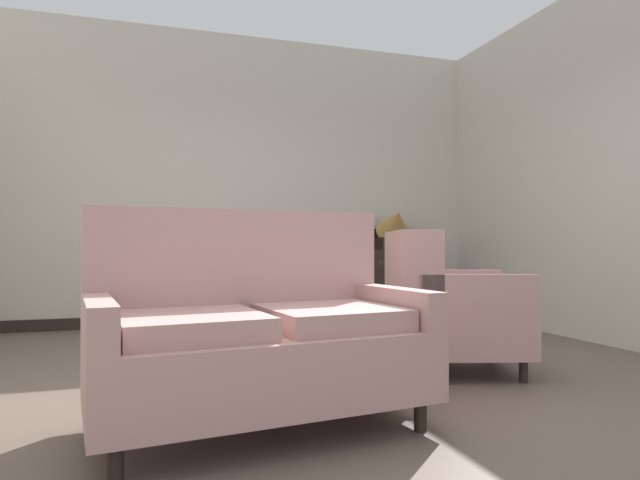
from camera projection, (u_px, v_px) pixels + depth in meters
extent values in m
plane|color=brown|center=(314.00, 387.00, 3.32)|extent=(8.27, 8.27, 0.00)
cube|color=beige|center=(237.00, 179.00, 6.15)|extent=(5.84, 0.08, 3.22)
cube|color=beige|center=(580.00, 164.00, 5.05)|extent=(0.08, 4.13, 3.22)
cube|color=black|center=(238.00, 318.00, 6.08)|extent=(5.68, 0.03, 0.12)
cylinder|color=black|center=(284.00, 308.00, 3.58)|extent=(0.82, 0.82, 0.04)
cylinder|color=black|center=(284.00, 340.00, 3.58)|extent=(0.10, 0.10, 0.39)
cube|color=black|center=(314.00, 368.00, 3.67)|extent=(0.29, 0.10, 0.07)
cube|color=black|center=(262.00, 366.00, 3.73)|extent=(0.19, 0.27, 0.07)
cube|color=black|center=(271.00, 379.00, 3.37)|extent=(0.21, 0.26, 0.07)
cylinder|color=brown|center=(275.00, 303.00, 3.58)|extent=(0.11, 0.11, 0.02)
ellipsoid|color=brown|center=(275.00, 283.00, 3.58)|extent=(0.19, 0.19, 0.25)
cylinder|color=brown|center=(275.00, 257.00, 3.58)|extent=(0.08, 0.08, 0.08)
torus|color=brown|center=(275.00, 251.00, 3.58)|extent=(0.13, 0.13, 0.02)
cube|color=tan|center=(261.00, 365.00, 2.54)|extent=(1.61, 0.99, 0.32)
cube|color=tan|center=(241.00, 266.00, 2.85)|extent=(1.53, 0.33, 0.58)
cube|color=tan|center=(191.00, 325.00, 2.37)|extent=(0.68, 0.68, 0.10)
cube|color=tan|center=(330.00, 317.00, 2.65)|extent=(0.68, 0.68, 0.10)
cube|color=tan|center=(98.00, 321.00, 2.20)|extent=(0.20, 0.71, 0.18)
cube|color=tan|center=(396.00, 305.00, 2.80)|extent=(0.20, 0.71, 0.18)
cylinder|color=black|center=(115.00, 464.00, 1.97)|extent=(0.06, 0.06, 0.14)
cylinder|color=black|center=(420.00, 416.00, 2.52)|extent=(0.06, 0.06, 0.14)
cylinder|color=black|center=(104.00, 414.00, 2.55)|extent=(0.06, 0.06, 0.14)
cylinder|color=black|center=(354.00, 384.00, 3.11)|extent=(0.06, 0.06, 0.14)
cube|color=tan|center=(248.00, 313.00, 4.67)|extent=(0.77, 0.79, 0.30)
cube|color=tan|center=(256.00, 263.00, 4.36)|extent=(0.77, 0.14, 0.56)
cube|color=tan|center=(294.00, 254.00, 4.55)|extent=(0.10, 0.20, 0.43)
cube|color=tan|center=(212.00, 255.00, 4.35)|extent=(0.10, 0.20, 0.43)
cube|color=tan|center=(285.00, 283.00, 4.82)|extent=(0.10, 0.69, 0.19)
cube|color=tan|center=(208.00, 284.00, 4.61)|extent=(0.10, 0.69, 0.19)
cylinder|color=black|center=(275.00, 331.00, 5.05)|extent=(0.06, 0.06, 0.14)
cylinder|color=black|center=(208.00, 334.00, 4.87)|extent=(0.06, 0.06, 0.14)
cylinder|color=black|center=(293.00, 342.00, 4.46)|extent=(0.06, 0.06, 0.14)
cylinder|color=black|center=(217.00, 346.00, 4.27)|extent=(0.06, 0.06, 0.14)
cube|color=tan|center=(455.00, 329.00, 3.72)|extent=(1.03, 0.97, 0.30)
cube|color=tan|center=(403.00, 269.00, 3.72)|extent=(0.35, 0.77, 0.52)
cube|color=tan|center=(427.00, 261.00, 3.39)|extent=(0.22, 0.15, 0.39)
cube|color=tan|center=(407.00, 259.00, 4.05)|extent=(0.22, 0.15, 0.39)
cube|color=tan|center=(478.00, 293.00, 3.40)|extent=(0.75, 0.31, 0.24)
cube|color=tan|center=(450.00, 286.00, 4.06)|extent=(0.75, 0.31, 0.24)
cylinder|color=black|center=(524.00, 371.00, 3.43)|extent=(0.06, 0.06, 0.14)
cylinder|color=black|center=(491.00, 353.00, 4.03)|extent=(0.06, 0.06, 0.14)
cylinder|color=black|center=(413.00, 372.00, 3.41)|extent=(0.06, 0.06, 0.14)
cylinder|color=black|center=(397.00, 353.00, 4.01)|extent=(0.06, 0.06, 0.14)
cylinder|color=black|center=(405.00, 262.00, 5.17)|extent=(0.49, 0.49, 0.03)
cylinder|color=black|center=(405.00, 300.00, 5.17)|extent=(0.07, 0.07, 0.69)
cylinder|color=black|center=(406.00, 334.00, 5.17)|extent=(0.32, 0.32, 0.04)
cube|color=black|center=(387.00, 280.00, 6.37)|extent=(1.09, 0.37, 0.72)
cube|color=black|center=(381.00, 239.00, 6.54)|extent=(1.09, 0.04, 0.24)
cube|color=black|center=(352.00, 318.00, 6.09)|extent=(0.06, 0.06, 0.10)
cube|color=black|center=(431.00, 315.00, 6.39)|extent=(0.06, 0.06, 0.10)
cube|color=black|center=(343.00, 316.00, 6.35)|extent=(0.06, 0.06, 0.10)
cube|color=black|center=(420.00, 312.00, 6.65)|extent=(0.06, 0.06, 0.10)
cube|color=black|center=(388.00, 243.00, 6.36)|extent=(0.24, 0.24, 0.14)
cone|color=#B28942|center=(396.00, 222.00, 6.30)|extent=(0.49, 0.58, 0.53)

